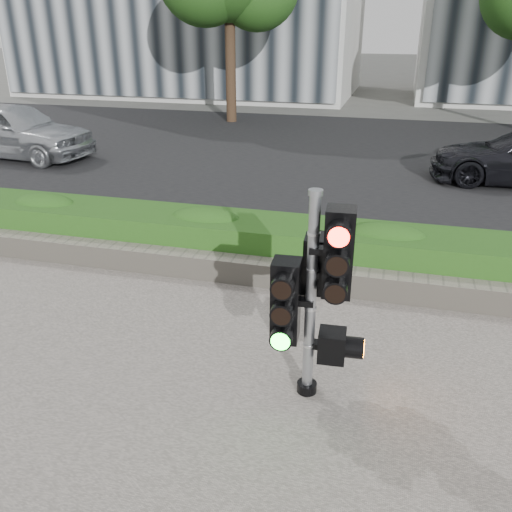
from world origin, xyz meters
name	(u,v)px	position (x,y,z in m)	size (l,w,h in m)	color
ground	(233,361)	(0.00, 0.00, 0.00)	(120.00, 120.00, 0.00)	#51514C
road	(340,156)	(0.00, 10.00, 0.01)	(60.00, 13.00, 0.02)	black
curb	(290,249)	(0.00, 3.15, 0.06)	(60.00, 0.25, 0.12)	gray
stone_wall	(273,273)	(0.00, 1.90, 0.20)	(12.00, 0.32, 0.34)	gray
hedge	(283,245)	(0.00, 2.55, 0.37)	(12.00, 1.00, 0.68)	#3F8D2B
traffic_signal	(315,287)	(0.90, -0.31, 1.19)	(0.73, 0.55, 2.09)	black
car_silver	(14,130)	(-8.39, 7.61, 0.75)	(1.73, 4.29, 1.46)	#BABEC2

